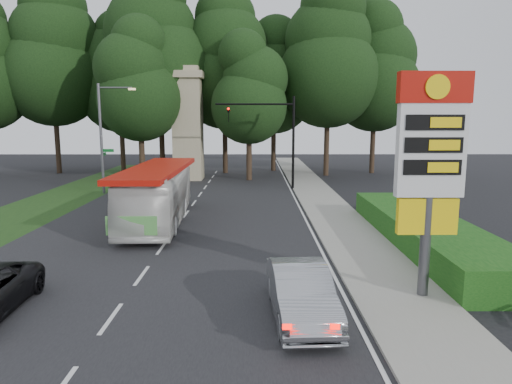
{
  "coord_description": "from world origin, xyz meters",
  "views": [
    {
      "loc": [
        4.0,
        -11.44,
        5.51
      ],
      "look_at": [
        4.06,
        9.07,
        2.2
      ],
      "focal_mm": 32.0,
      "sensor_mm": 36.0,
      "label": 1
    }
  ],
  "objects_px": {
    "transit_bus": "(158,195)",
    "streetlight_signs": "(104,133)",
    "gas_station_pylon": "(431,155)",
    "monument": "(188,123)",
    "traffic_signal_mast": "(276,130)",
    "sedan_silver": "(301,292)"
  },
  "relations": [
    {
      "from": "gas_station_pylon",
      "to": "transit_bus",
      "type": "xyz_separation_m",
      "value": [
        -10.35,
        10.44,
        -2.94
      ]
    },
    {
      "from": "streetlight_signs",
      "to": "traffic_signal_mast",
      "type": "bearing_deg",
      "value": 8.92
    },
    {
      "from": "transit_bus",
      "to": "sedan_silver",
      "type": "height_order",
      "value": "transit_bus"
    },
    {
      "from": "gas_station_pylon",
      "to": "monument",
      "type": "height_order",
      "value": "monument"
    },
    {
      "from": "streetlight_signs",
      "to": "sedan_silver",
      "type": "bearing_deg",
      "value": -60.17
    },
    {
      "from": "transit_bus",
      "to": "sedan_silver",
      "type": "relative_size",
      "value": 2.41
    },
    {
      "from": "monument",
      "to": "streetlight_signs",
      "type": "bearing_deg",
      "value": -121.97
    },
    {
      "from": "gas_station_pylon",
      "to": "sedan_silver",
      "type": "relative_size",
      "value": 1.53
    },
    {
      "from": "traffic_signal_mast",
      "to": "monument",
      "type": "height_order",
      "value": "monument"
    },
    {
      "from": "streetlight_signs",
      "to": "transit_bus",
      "type": "distance_m",
      "value": 11.59
    },
    {
      "from": "sedan_silver",
      "to": "gas_station_pylon",
      "type": "bearing_deg",
      "value": 15.78
    },
    {
      "from": "streetlight_signs",
      "to": "sedan_silver",
      "type": "distance_m",
      "value": 24.94
    },
    {
      "from": "traffic_signal_mast",
      "to": "transit_bus",
      "type": "height_order",
      "value": "traffic_signal_mast"
    },
    {
      "from": "monument",
      "to": "sedan_silver",
      "type": "height_order",
      "value": "monument"
    },
    {
      "from": "traffic_signal_mast",
      "to": "streetlight_signs",
      "type": "height_order",
      "value": "streetlight_signs"
    },
    {
      "from": "transit_bus",
      "to": "sedan_silver",
      "type": "xyz_separation_m",
      "value": [
        6.44,
        -11.82,
        -0.77
      ]
    },
    {
      "from": "streetlight_signs",
      "to": "monument",
      "type": "height_order",
      "value": "monument"
    },
    {
      "from": "gas_station_pylon",
      "to": "transit_bus",
      "type": "relative_size",
      "value": 0.63
    },
    {
      "from": "transit_bus",
      "to": "streetlight_signs",
      "type": "bearing_deg",
      "value": 118.03
    },
    {
      "from": "traffic_signal_mast",
      "to": "transit_bus",
      "type": "xyz_separation_m",
      "value": [
        -6.83,
        -11.56,
        -3.17
      ]
    },
    {
      "from": "traffic_signal_mast",
      "to": "transit_bus",
      "type": "distance_m",
      "value": 13.8
    },
    {
      "from": "monument",
      "to": "transit_bus",
      "type": "xyz_separation_m",
      "value": [
        0.85,
        -17.57,
        -3.6
      ]
    }
  ]
}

